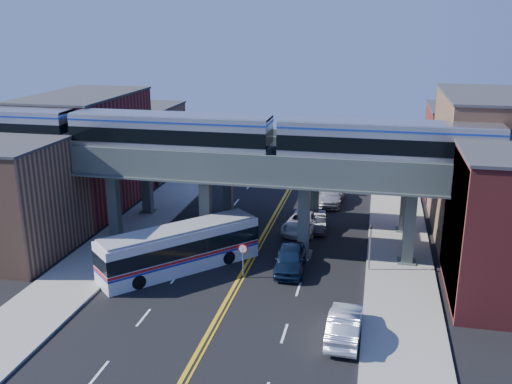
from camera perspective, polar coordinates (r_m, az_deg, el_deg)
ground at (r=39.43m, az=-2.74°, el=-10.32°), size 120.00×120.00×0.00m
sidewalk_west at (r=51.69m, az=-12.30°, el=-3.80°), size 5.00×70.00×0.16m
sidewalk_east at (r=47.42m, az=14.10°, el=-5.86°), size 5.00×70.00×0.16m
building_west_a at (r=48.79m, az=-23.04°, el=-0.56°), size 8.00×10.00×9.00m
building_west_b at (r=58.36m, az=-16.53°, el=3.83°), size 8.00×14.00×11.00m
building_west_c at (r=70.07m, az=-11.43°, el=5.06°), size 8.00×10.00×8.00m
building_east_b at (r=52.10m, az=22.12°, el=2.31°), size 8.00×14.00×12.00m
building_east_c at (r=64.94m, az=20.17°, el=3.87°), size 8.00×10.00×9.00m
mural_panel at (r=40.45m, az=19.09°, el=-3.22°), size 0.10×9.50×9.50m
elevated_viaduct_near at (r=44.36m, az=-0.22°, el=1.82°), size 52.00×3.60×7.40m
elevated_viaduct_far at (r=51.01m, az=1.47°, el=3.83°), size 52.00×3.60×7.40m
transit_train at (r=45.58m, az=-8.53°, el=5.76°), size 49.26×3.09×3.60m
stop_sign at (r=41.24m, az=-1.30°, el=-6.32°), size 0.76×0.09×2.63m
traffic_signal at (r=42.82m, az=11.36°, el=-4.98°), size 0.15×0.18×4.10m
transit_bus at (r=42.99m, az=-7.60°, el=-5.65°), size 10.42×10.94×3.19m
car_lane_a at (r=42.78m, az=3.44°, el=-6.70°), size 2.53×5.50×1.83m
car_lane_b at (r=51.09m, az=6.08°, el=-2.94°), size 2.16×4.71×1.50m
car_lane_c at (r=50.54m, az=4.70°, el=-3.04°), size 3.48×6.19×1.63m
car_lane_d at (r=58.56m, az=7.53°, el=-0.25°), size 2.74×6.13×1.75m
car_parked_curb at (r=34.68m, az=8.85°, el=-12.97°), size 2.00×5.35×1.75m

